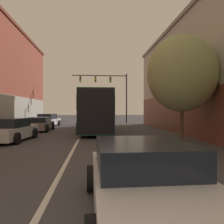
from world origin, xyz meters
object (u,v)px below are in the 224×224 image
Objects in this scene: traffic_signal_gantry at (109,86)px; street_tree_near at (182,74)px; parked_car_left_distant at (11,130)px; hatchback_foreground at (146,179)px; parked_car_left_near at (48,120)px; parked_car_left_far at (40,124)px; bus at (95,110)px.

street_tree_near is at bearing -81.75° from traffic_signal_gantry.
street_tree_near is at bearing -95.80° from parked_car_left_distant.
parked_car_left_near is at bearing 15.03° from hatchback_foreground.
traffic_signal_gantry is (7.08, 16.97, 4.49)m from parked_car_left_distant.
parked_car_left_distant is 18.92m from traffic_signal_gantry.
hatchback_foreground is 17.05m from parked_car_left_far.
bus reaches higher than parked_car_left_far.
parked_car_left_far is at bearing 85.97° from bus.
bus is 7.73m from parked_car_left_near.
parked_car_left_near is at bearing 6.09° from parked_car_left_distant.
street_tree_near is at bearing -131.17° from parked_car_left_far.
bus is 5.07m from parked_car_left_far.
bus reaches higher than parked_car_left_distant.
parked_car_left_far is (0.39, -5.21, -0.07)m from parked_car_left_near.
traffic_signal_gantry is at bearing -17.64° from parked_car_left_distant.
traffic_signal_gantry reaches higher than bus.
parked_car_left_far is 0.74× the size of street_tree_near.
traffic_signal_gantry is at bearing -47.59° from parked_car_left_near.
parked_car_left_distant is 0.75× the size of street_tree_near.
parked_car_left_near is (-6.16, 21.25, 0.07)m from hatchback_foreground.
bus is at bearing -100.52° from traffic_signal_gantry.
parked_car_left_near is 1.05× the size of parked_car_left_far.
hatchback_foreground is 0.51× the size of traffic_signal_gantry.
traffic_signal_gantry is at bearing -10.98° from bus.
street_tree_near reaches higher than parked_car_left_distant.
parked_car_left_distant is (-5.07, -6.13, -1.21)m from bus.
hatchback_foreground is at bearing -160.61° from parked_car_left_far.
parked_car_left_near is 0.60× the size of traffic_signal_gantry.
hatchback_foreground is 0.87× the size of parked_car_left_distant.
hatchback_foreground is at bearing -157.54° from parked_car_left_near.
bus is 8.04m from parked_car_left_distant.
traffic_signal_gantry is (6.91, 10.53, 4.55)m from parked_car_left_far.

